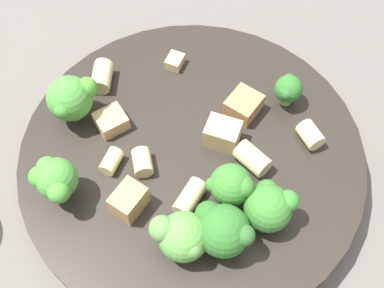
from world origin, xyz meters
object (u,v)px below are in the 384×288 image
object	(u,v)px
rigatoni_2	(102,76)
chicken_chunk_0	(175,61)
rigatoni_3	(142,162)
rigatoni_5	(310,135)
broccoli_floret_4	(272,204)
broccoli_floret_5	(182,236)
rigatoni_1	(111,161)
chicken_chunk_1	(222,134)
chicken_chunk_2	(244,106)
pasta_bowl	(192,158)
chicken_chunk_3	(111,121)
broccoli_floret_3	(71,98)
broccoli_floret_6	(55,179)
chicken_chunk_4	(129,201)
broccoli_floret_2	(231,186)
rigatoni_0	(252,159)
broccoli_floret_0	(288,89)
broccoli_floret_1	(223,229)
rigatoni_4	(190,198)

from	to	relation	value
rigatoni_2	chicken_chunk_0	distance (m)	0.07
rigatoni_3	rigatoni_5	xyz separation A→B (m)	(-0.12, 0.07, 0.00)
broccoli_floret_4	rigatoni_3	xyz separation A→B (m)	(0.04, -0.10, -0.01)
broccoli_floret_5	rigatoni_1	distance (m)	0.09
rigatoni_3	rigatoni_5	distance (m)	0.14
chicken_chunk_1	chicken_chunk_0	bearing A→B (deg)	-106.03
rigatoni_1	chicken_chunk_2	world-z (taller)	chicken_chunk_2
pasta_bowl	chicken_chunk_1	size ratio (longest dim) A/B	10.45
broccoli_floret_5	chicken_chunk_3	size ratio (longest dim) A/B	1.67
chicken_chunk_0	rigatoni_5	bearing A→B (deg)	101.96
broccoli_floret_4	chicken_chunk_3	bearing A→B (deg)	-75.39
chicken_chunk_3	rigatoni_1	bearing A→B (deg)	52.77
broccoli_floret_3	broccoli_floret_5	world-z (taller)	broccoli_floret_3
rigatoni_1	chicken_chunk_1	xyz separation A→B (m)	(-0.08, 0.04, 0.00)
broccoli_floret_6	chicken_chunk_0	xyz separation A→B (m)	(-0.15, -0.04, -0.02)
broccoli_floret_6	rigatoni_5	world-z (taller)	broccoli_floret_6
rigatoni_3	chicken_chunk_2	world-z (taller)	chicken_chunk_2
pasta_bowl	chicken_chunk_4	bearing A→B (deg)	4.53
broccoli_floret_4	chicken_chunk_0	xyz separation A→B (m)	(-0.05, -0.16, -0.02)
broccoli_floret_2	rigatoni_0	bearing A→B (deg)	-163.42
broccoli_floret_2	chicken_chunk_2	size ratio (longest dim) A/B	1.47
broccoli_floret_5	chicken_chunk_1	size ratio (longest dim) A/B	1.48
rigatoni_5	broccoli_floret_3	bearing A→B (deg)	-49.02
broccoli_floret_0	chicken_chunk_2	bearing A→B (deg)	-27.31
rigatoni_0	broccoli_floret_2	bearing A→B (deg)	16.58
broccoli_floret_2	chicken_chunk_2	world-z (taller)	broccoli_floret_2
rigatoni_1	rigatoni_3	xyz separation A→B (m)	(-0.02, 0.02, 0.00)
broccoli_floret_2	broccoli_floret_0	bearing A→B (deg)	-161.39
broccoli_floret_2	broccoli_floret_4	distance (m)	0.03
broccoli_floret_4	rigatoni_5	size ratio (longest dim) A/B	1.76
rigatoni_5	broccoli_floret_2	bearing A→B (deg)	-3.63
broccoli_floret_1	rigatoni_5	world-z (taller)	broccoli_floret_1
broccoli_floret_2	chicken_chunk_0	bearing A→B (deg)	-114.11
broccoli_floret_2	chicken_chunk_1	distance (m)	0.06
pasta_bowl	broccoli_floret_2	world-z (taller)	broccoli_floret_2
broccoli_floret_1	broccoli_floret_6	world-z (taller)	same
chicken_chunk_2	chicken_chunk_3	xyz separation A→B (m)	(0.09, -0.06, -0.00)
pasta_bowl	chicken_chunk_1	distance (m)	0.04
chicken_chunk_3	rigatoni_4	bearing A→B (deg)	90.75
broccoli_floret_6	rigatoni_1	xyz separation A→B (m)	(-0.04, 0.01, -0.02)
broccoli_floret_5	broccoli_floret_0	bearing A→B (deg)	-166.18
rigatoni_5	chicken_chunk_0	bearing A→B (deg)	-78.04
broccoli_floret_0	broccoli_floret_4	distance (m)	0.11
rigatoni_1	chicken_chunk_3	world-z (taller)	same
broccoli_floret_4	broccoli_floret_1	bearing A→B (deg)	-12.97
broccoli_floret_6	rigatoni_2	distance (m)	0.11
broccoli_floret_6	rigatoni_3	size ratio (longest dim) A/B	1.97
chicken_chunk_0	chicken_chunk_3	world-z (taller)	chicken_chunk_3
rigatoni_1	chicken_chunk_3	size ratio (longest dim) A/B	0.85
broccoli_floret_6	rigatoni_2	world-z (taller)	broccoli_floret_6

